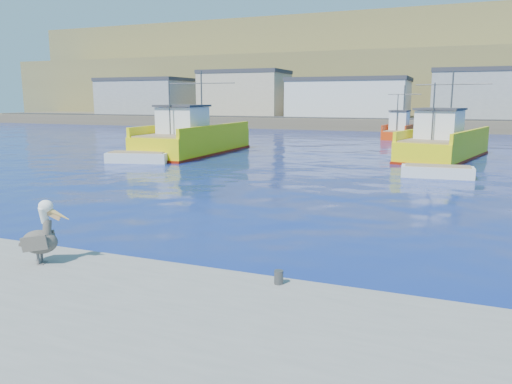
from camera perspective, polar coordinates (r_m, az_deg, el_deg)
ground at (r=15.11m, az=-3.92°, el=-6.37°), size 260.00×260.00×0.00m
dock_bollards at (r=11.79m, az=-8.57°, el=-8.09°), size 36.20×0.20×0.30m
far_shore at (r=122.44m, az=19.42°, el=12.14°), size 200.00×81.00×24.00m
trawler_yellow_a at (r=41.21m, az=-7.17°, el=5.97°), size 6.04×13.28×6.76m
trawler_yellow_b at (r=40.04m, az=20.63°, el=5.13°), size 6.65×12.34×6.57m
boat_orange at (r=58.74m, az=16.18°, el=6.83°), size 3.71×7.35×5.92m
skiff_left at (r=36.05m, az=-13.35°, el=3.77°), size 4.56×2.56×0.94m
skiff_mid at (r=30.20m, az=19.99°, el=2.09°), size 4.00×1.63×0.85m
pelican at (r=13.00m, az=-23.34°, el=-4.70°), size 1.24×0.78×1.56m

